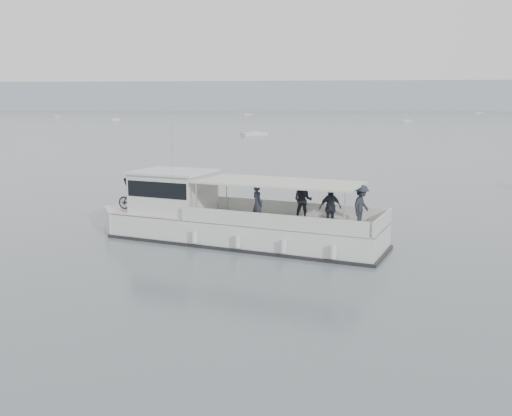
# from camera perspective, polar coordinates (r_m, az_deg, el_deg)

# --- Properties ---
(ground) EXTENTS (1400.00, 1400.00, 0.00)m
(ground) POSITION_cam_1_polar(r_m,az_deg,el_deg) (30.15, -10.54, -1.61)
(ground) COLOR #535D62
(ground) RESTS_ON ground
(headland) EXTENTS (1400.00, 90.00, 28.00)m
(headland) POSITION_cam_1_polar(r_m,az_deg,el_deg) (588.36, 5.41, 11.04)
(headland) COLOR #939EA8
(headland) RESTS_ON ground
(tour_boat) EXTENTS (14.00, 7.13, 5.93)m
(tour_boat) POSITION_cam_1_polar(r_m,az_deg,el_deg) (26.07, -3.57, -1.14)
(tour_boat) COLOR silver
(tour_boat) RESTS_ON ground
(moored_fleet) EXTENTS (423.44, 320.36, 9.78)m
(moored_fleet) POSITION_cam_1_polar(r_m,az_deg,el_deg) (244.48, -0.71, 8.96)
(moored_fleet) COLOR silver
(moored_fleet) RESTS_ON ground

